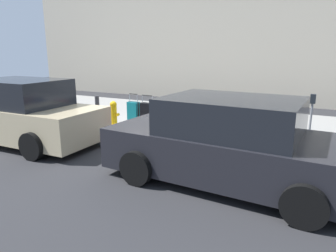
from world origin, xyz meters
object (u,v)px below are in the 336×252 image
parking_meter (311,113)px  parked_car_charcoal_0 (230,143)px  suitcase_black_6 (148,116)px  fire_hydrant (114,112)px  suitcase_silver_4 (182,124)px  suitcase_red_5 (164,120)px  parked_car_beige_1 (22,113)px  suitcase_maroon_2 (218,125)px  suitcase_teal_0 (256,132)px  suitcase_olive_1 (236,126)px  suitcase_teal_7 (134,114)px  bollard_post (98,110)px  suitcase_navy_3 (200,124)px

parking_meter → parked_car_charcoal_0: bearing=64.9°
suitcase_black_6 → fire_hydrant: (1.21, 0.05, 0.00)m
fire_hydrant → suitcase_silver_4: bearing=-179.6°
suitcase_silver_4 → suitcase_red_5: (0.59, 0.01, 0.04)m
parked_car_beige_1 → suitcase_maroon_2: bearing=-153.1°
suitcase_teal_0 → parked_car_beige_1: size_ratio=0.16×
suitcase_maroon_2 → fire_hydrant: bearing=0.7°
suitcase_silver_4 → suitcase_red_5: suitcase_red_5 is taller
fire_hydrant → suitcase_red_5: bearing=-179.7°
suitcase_olive_1 → suitcase_maroon_2: bearing=-1.9°
suitcase_teal_0 → parked_car_charcoal_0: bearing=90.2°
suitcase_silver_4 → fire_hydrant: (2.37, 0.02, 0.12)m
parked_car_charcoal_0 → parked_car_beige_1: size_ratio=1.02×
parked_car_charcoal_0 → suitcase_red_5: bearing=-41.6°
suitcase_red_5 → parked_car_beige_1: 3.82m
suitcase_black_6 → fire_hydrant: 1.21m
fire_hydrant → parking_meter: size_ratio=0.58×
suitcase_teal_7 → bollard_post: suitcase_teal_7 is taller
parking_meter → suitcase_teal_0: bearing=9.6°
suitcase_teal_0 → bollard_post: 4.91m
suitcase_teal_7 → suitcase_red_5: bearing=176.4°
suitcase_olive_1 → bollard_post: 4.40m
fire_hydrant → suitcase_teal_0: bearing=-179.4°
suitcase_teal_7 → suitcase_silver_4: bearing=178.0°
suitcase_navy_3 → parked_car_beige_1: size_ratio=0.15×
suitcase_silver_4 → suitcase_teal_7: (1.66, -0.06, 0.11)m
suitcase_olive_1 → parking_meter: (-1.70, -0.23, 0.45)m
suitcase_teal_7 → bollard_post: (1.22, 0.23, 0.07)m
suitcase_maroon_2 → bollard_post: suitcase_maroon_2 is taller
suitcase_red_5 → suitcase_maroon_2: bearing=-178.9°
suitcase_red_5 → fire_hydrant: size_ratio=1.23×
suitcase_black_6 → parking_meter: bearing=-177.4°
bollard_post → suitcase_silver_4: bearing=-176.7°
suitcase_silver_4 → parking_meter: parking_meter is taller
suitcase_teal_7 → parked_car_charcoal_0: bearing=147.1°
suitcase_red_5 → parked_car_beige_1: size_ratio=0.20×
suitcase_teal_0 → suitcase_silver_4: 2.02m
fire_hydrant → bollard_post: (0.51, 0.15, 0.06)m
suitcase_olive_1 → suitcase_silver_4: size_ratio=1.24×
suitcase_teal_0 → suitcase_black_6: (3.18, -0.00, 0.11)m
suitcase_navy_3 → suitcase_silver_4: 0.53m
suitcase_teal_7 → suitcase_teal_0: bearing=179.5°
suitcase_olive_1 → suitcase_teal_7: 3.18m
suitcase_silver_4 → bollard_post: 2.89m
suitcase_maroon_2 → suitcase_black_6: bearing=-0.3°
suitcase_navy_3 → parked_car_beige_1: 4.76m
suitcase_red_5 → parking_meter: 3.85m
bollard_post → suitcase_black_6: bearing=-173.4°
suitcase_teal_0 → suitcase_maroon_2: 0.99m
suitcase_navy_3 → suitcase_silver_4: suitcase_silver_4 is taller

